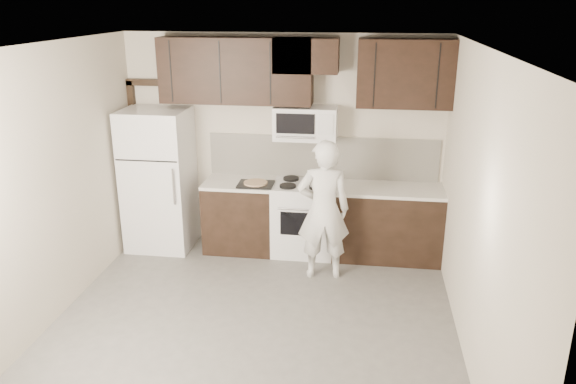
% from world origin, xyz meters
% --- Properties ---
extents(floor, '(4.50, 4.50, 0.00)m').
position_xyz_m(floor, '(0.00, 0.00, 0.00)').
color(floor, '#595653').
rests_on(floor, ground).
extents(back_wall, '(4.00, 0.00, 4.00)m').
position_xyz_m(back_wall, '(0.00, 2.25, 1.35)').
color(back_wall, '#BDB6A1').
rests_on(back_wall, ground).
extents(ceiling, '(4.50, 4.50, 0.00)m').
position_xyz_m(ceiling, '(0.00, 0.00, 2.70)').
color(ceiling, white).
rests_on(ceiling, back_wall).
extents(counter_run, '(2.95, 0.64, 0.91)m').
position_xyz_m(counter_run, '(0.60, 1.94, 0.46)').
color(counter_run, black).
rests_on(counter_run, floor).
extents(stove, '(0.76, 0.66, 0.94)m').
position_xyz_m(stove, '(0.30, 1.94, 0.46)').
color(stove, silver).
rests_on(stove, floor).
extents(backsplash, '(2.90, 0.02, 0.54)m').
position_xyz_m(backsplash, '(0.50, 2.24, 1.18)').
color(backsplash, silver).
rests_on(backsplash, counter_run).
extents(upper_cabinets, '(3.48, 0.35, 0.78)m').
position_xyz_m(upper_cabinets, '(0.21, 2.08, 2.28)').
color(upper_cabinets, black).
rests_on(upper_cabinets, back_wall).
extents(microwave, '(0.76, 0.42, 0.40)m').
position_xyz_m(microwave, '(0.30, 2.06, 1.65)').
color(microwave, silver).
rests_on(microwave, upper_cabinets).
extents(refrigerator, '(0.80, 0.76, 1.80)m').
position_xyz_m(refrigerator, '(-1.55, 1.89, 0.90)').
color(refrigerator, silver).
rests_on(refrigerator, floor).
extents(door_trim, '(0.50, 0.08, 2.12)m').
position_xyz_m(door_trim, '(-1.92, 2.21, 1.25)').
color(door_trim, black).
rests_on(door_trim, floor).
extents(saucepan, '(0.30, 0.18, 0.17)m').
position_xyz_m(saucepan, '(0.48, 1.79, 0.98)').
color(saucepan, silver).
rests_on(saucepan, stove).
extents(baking_tray, '(0.44, 0.33, 0.02)m').
position_xyz_m(baking_tray, '(-0.28, 1.81, 0.92)').
color(baking_tray, black).
rests_on(baking_tray, counter_run).
extents(pizza, '(0.30, 0.30, 0.02)m').
position_xyz_m(pizza, '(-0.28, 1.81, 0.94)').
color(pizza, '#CBB088').
rests_on(pizza, baking_tray).
extents(person, '(0.65, 0.48, 1.64)m').
position_xyz_m(person, '(0.60, 1.31, 0.82)').
color(person, white).
rests_on(person, floor).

